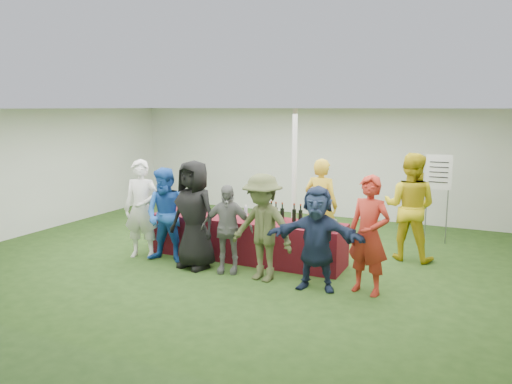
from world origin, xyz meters
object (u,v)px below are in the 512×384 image
at_px(wine_list_sign, 438,179).
at_px(staff_pourer, 321,206).
at_px(customer_3, 227,229).
at_px(customer_2, 194,215).
at_px(customer_0, 142,209).
at_px(customer_5, 317,238).
at_px(dump_bucket, 329,225).
at_px(staff_back, 410,207).
at_px(customer_6, 369,235).
at_px(serving_table, 246,239).
at_px(customer_1, 167,215).
at_px(customer_4, 262,228).

bearing_deg(wine_list_sign, staff_pourer, -140.25).
bearing_deg(customer_3, customer_2, 165.07).
height_order(customer_0, customer_5, customer_0).
bearing_deg(dump_bucket, staff_back, 54.08).
height_order(dump_bucket, wine_list_sign, wine_list_sign).
height_order(wine_list_sign, staff_back, staff_back).
bearing_deg(staff_back, customer_6, 86.48).
relative_size(customer_2, customer_5, 1.17).
distance_m(wine_list_sign, staff_pourer, 2.54).
bearing_deg(customer_2, serving_table, 64.78).
distance_m(wine_list_sign, customer_6, 3.45).
xyz_separation_m(wine_list_sign, customer_1, (-4.19, -3.35, -0.47)).
xyz_separation_m(wine_list_sign, staff_back, (-0.34, -1.38, -0.35)).
relative_size(staff_back, customer_1, 1.15).
distance_m(customer_0, customer_5, 3.41).
height_order(customer_0, customer_2, customer_2).
height_order(staff_back, customer_1, staff_back).
height_order(serving_table, wine_list_sign, wine_list_sign).
relative_size(dump_bucket, customer_6, 0.15).
relative_size(customer_0, customer_4, 1.05).
xyz_separation_m(customer_4, customer_5, (0.90, -0.02, -0.06)).
distance_m(serving_table, wine_list_sign, 4.09).
height_order(customer_2, customer_4, customer_2).
bearing_deg(customer_3, wine_list_sign, 32.41).
xyz_separation_m(wine_list_sign, customer_2, (-3.59, -3.42, -0.39)).
height_order(staff_back, customer_6, staff_back).
relative_size(wine_list_sign, customer_2, 0.97).
relative_size(staff_pourer, customer_3, 1.21).
height_order(customer_2, customer_5, customer_2).
relative_size(staff_pourer, customer_0, 0.99).
bearing_deg(customer_5, customer_4, 171.14).
xyz_separation_m(customer_1, customer_3, (1.23, -0.06, -0.10)).
bearing_deg(wine_list_sign, staff_back, -103.83).
xyz_separation_m(customer_1, customer_5, (2.83, -0.18, -0.05)).
relative_size(staff_back, customer_3, 1.30).
distance_m(staff_pourer, customer_3, 2.09).
relative_size(dump_bucket, wine_list_sign, 0.15).
bearing_deg(customer_0, customer_6, -16.28).
height_order(serving_table, customer_0, customer_0).
height_order(customer_3, customer_5, customer_5).
xyz_separation_m(staff_pourer, customer_1, (-2.27, -1.75, -0.05)).
bearing_deg(customer_3, customer_5, -21.08).
distance_m(staff_pourer, customer_5, 2.01).
distance_m(customer_0, customer_2, 1.19).
bearing_deg(serving_table, wine_list_sign, 41.06).
height_order(customer_4, customer_5, customer_4).
height_order(wine_list_sign, staff_pourer, wine_list_sign).
distance_m(wine_list_sign, staff_back, 1.46).
height_order(staff_pourer, customer_4, staff_pourer).
bearing_deg(staff_back, customer_5, 69.17).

